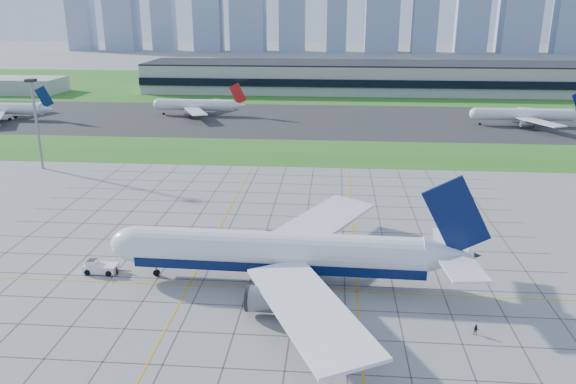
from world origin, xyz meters
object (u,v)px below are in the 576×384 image
at_px(airliner, 281,253).
at_px(distant_jet_1, 197,105).
at_px(distant_jet_0, 6,109).
at_px(crew_near, 117,271).
at_px(light_mast, 35,113).
at_px(distant_jet_2, 525,114).
at_px(crew_far, 476,330).
at_px(pushback_tug, 99,267).

xyz_separation_m(airliner, distant_jet_1, (-50.43, 151.23, -0.93)).
bearing_deg(distant_jet_0, crew_near, -54.03).
xyz_separation_m(light_mast, distant_jet_0, (-51.86, 71.18, -11.70)).
xyz_separation_m(distant_jet_0, distant_jet_2, (210.14, 3.87, 0.00)).
bearing_deg(light_mast, distant_jet_2, 25.37).
height_order(crew_near, crew_far, crew_near).
xyz_separation_m(airliner, distant_jet_2, (82.93, 139.65, -0.93)).
bearing_deg(distant_jet_0, distant_jet_2, 1.06).
bearing_deg(light_mast, pushback_tug, -55.83).
relative_size(airliner, crew_near, 38.14).
relative_size(crew_far, distant_jet_2, 0.04).
distance_m(light_mast, crew_far, 131.43).
bearing_deg(crew_far, distant_jet_0, 156.95).
bearing_deg(crew_far, crew_near, -172.75).
height_order(crew_far, distant_jet_1, distant_jet_1).
relative_size(pushback_tug, crew_near, 5.03).
bearing_deg(crew_near, distant_jet_1, 33.92).
bearing_deg(distant_jet_1, airliner, -71.56).
xyz_separation_m(distant_jet_0, distant_jet_1, (76.78, 15.45, 0.00)).
distance_m(airliner, distant_jet_2, 162.42).
bearing_deg(crew_near, airliner, -64.18).
relative_size(crew_near, crew_far, 1.03).
bearing_deg(pushback_tug, distant_jet_1, 98.39).
distance_m(distant_jet_0, distant_jet_2, 210.17).
relative_size(light_mast, distant_jet_0, 0.60).
relative_size(pushback_tug, distant_jet_1, 0.20).
relative_size(distant_jet_1, distant_jet_2, 0.99).
distance_m(airliner, pushback_tug, 32.52).
distance_m(distant_jet_1, distant_jet_2, 133.86).
xyz_separation_m(crew_far, distant_jet_1, (-79.42, 165.07, 3.67)).
height_order(crew_near, distant_jet_2, distant_jet_2).
height_order(airliner, pushback_tug, airliner).
xyz_separation_m(crew_near, distant_jet_0, (-98.57, 135.83, 3.65)).
relative_size(crew_near, distant_jet_1, 0.04).
bearing_deg(distant_jet_2, distant_jet_0, -178.94).
bearing_deg(distant_jet_0, crew_far, -43.77).
distance_m(airliner, crew_near, 29.00).
height_order(pushback_tug, distant_jet_0, distant_jet_0).
bearing_deg(distant_jet_1, distant_jet_2, -4.96).
bearing_deg(distant_jet_1, crew_near, -81.80).
height_order(light_mast, crew_near, light_mast).
distance_m(light_mast, distant_jet_1, 90.90).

